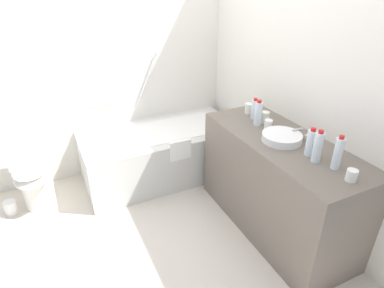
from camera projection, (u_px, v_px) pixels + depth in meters
ground_plane at (156, 237)px, 2.76m from camera, size 3.61×3.61×0.00m
wall_back_tiled at (104, 59)px, 3.26m from camera, size 3.00×0.10×2.49m
wall_right_mirror at (300, 77)px, 2.70m from camera, size 0.10×3.01×2.49m
bathtub at (161, 152)px, 3.51m from camera, size 1.65×0.80×1.27m
toilet at (32, 172)px, 3.01m from camera, size 0.38×0.51×0.71m
vanity_counter at (277, 185)px, 2.71m from camera, size 0.60×1.48×0.86m
sink_basin at (282, 137)px, 2.48m from camera, size 0.31×0.31×0.06m
sink_faucet at (300, 133)px, 2.55m from camera, size 0.11×0.15×0.08m
water_bottle_0 at (311, 143)px, 2.26m from camera, size 0.07×0.07×0.21m
water_bottle_1 at (258, 113)px, 2.72m from camera, size 0.07×0.07×0.22m
water_bottle_2 at (255, 109)px, 2.85m from camera, size 0.06×0.06×0.19m
water_bottle_3 at (338, 153)px, 2.09m from camera, size 0.06×0.06×0.24m
water_bottle_4 at (318, 147)px, 2.17m from camera, size 0.06×0.06×0.24m
drinking_glass_0 at (249, 108)px, 2.97m from camera, size 0.07×0.07×0.09m
drinking_glass_1 at (352, 175)px, 2.00m from camera, size 0.07×0.07×0.08m
drinking_glass_2 at (268, 125)px, 2.66m from camera, size 0.07×0.07×0.08m
drinking_glass_3 at (265, 117)px, 2.78m from camera, size 0.07×0.07×0.10m
toilet_paper_roll at (10, 207)px, 3.01m from camera, size 0.11×0.11×0.13m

